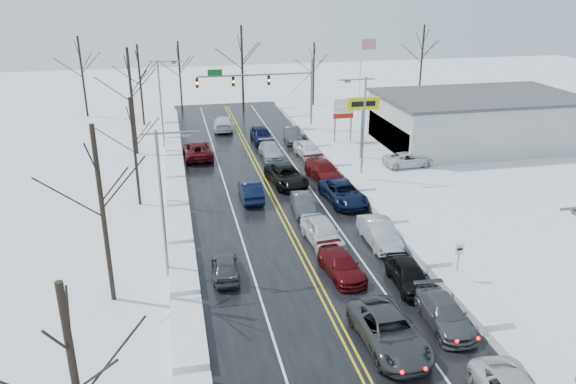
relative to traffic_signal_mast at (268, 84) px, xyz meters
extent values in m
plane|color=silver|center=(-3.45, -27.99, -5.48)|extent=(160.00, 160.00, 0.00)
cube|color=black|center=(-3.45, -25.99, -5.47)|extent=(14.00, 84.00, 0.01)
cube|color=white|center=(-11.05, -25.99, -5.48)|extent=(1.67, 72.00, 0.60)
cube|color=white|center=(4.15, -25.99, -5.48)|extent=(1.67, 72.00, 0.60)
cylinder|color=slate|center=(5.05, 0.01, -1.48)|extent=(0.24, 0.24, 8.00)
cylinder|color=slate|center=(-1.45, 0.01, 1.02)|extent=(13.00, 0.18, 0.18)
cylinder|color=slate|center=(3.85, 0.01, -0.08)|extent=(2.33, 0.10, 2.33)
cube|color=#0C591E|center=(-5.95, 0.01, 1.42)|extent=(1.60, 0.08, 0.70)
cube|color=black|center=(0.05, 0.01, 0.37)|extent=(0.32, 0.25, 1.05)
sphere|color=#3F0705|center=(0.05, -0.15, 0.67)|extent=(0.20, 0.20, 0.20)
sphere|color=orange|center=(0.05, -0.15, 0.37)|extent=(0.22, 0.22, 0.22)
sphere|color=black|center=(0.05, -0.15, 0.07)|extent=(0.20, 0.20, 0.20)
cube|color=black|center=(-3.95, 0.01, 0.37)|extent=(0.32, 0.25, 1.05)
sphere|color=#3F0705|center=(-3.95, -0.15, 0.67)|extent=(0.20, 0.20, 0.20)
sphere|color=orange|center=(-3.95, -0.15, 0.37)|extent=(0.22, 0.22, 0.22)
sphere|color=black|center=(-3.95, -0.15, 0.07)|extent=(0.20, 0.20, 0.20)
cube|color=black|center=(-7.95, 0.01, 0.37)|extent=(0.32, 0.25, 1.05)
sphere|color=#3F0705|center=(-7.95, -0.15, 0.67)|extent=(0.20, 0.20, 0.20)
sphere|color=orange|center=(-7.95, -0.15, 0.37)|extent=(0.22, 0.22, 0.22)
sphere|color=black|center=(-7.95, -0.15, 0.07)|extent=(0.20, 0.20, 0.20)
cylinder|color=slate|center=(7.05, -11.99, -2.68)|extent=(0.20, 0.20, 5.60)
cube|color=yellow|center=(7.05, -11.99, -0.08)|extent=(3.20, 0.30, 1.20)
cube|color=black|center=(7.05, -12.16, -0.08)|extent=(2.40, 0.04, 0.50)
cylinder|color=slate|center=(6.15, -5.99, -3.48)|extent=(0.16, 0.16, 4.00)
cylinder|color=slate|center=(7.95, -5.99, -3.48)|extent=(0.16, 0.16, 4.00)
cube|color=white|center=(7.05, -5.99, -1.18)|extent=(2.20, 0.22, 0.70)
cube|color=white|center=(7.05, -5.99, -1.98)|extent=(2.20, 0.22, 0.70)
cube|color=#AD1D0D|center=(7.05, -5.99, -2.68)|extent=(2.20, 0.22, 0.50)
cylinder|color=slate|center=(4.75, -35.99, -4.38)|extent=(0.08, 0.08, 2.20)
cube|color=white|center=(4.75, -35.99, -3.48)|extent=(0.55, 0.05, 0.70)
cube|color=black|center=(4.75, -36.03, -3.48)|extent=(0.35, 0.02, 0.15)
cylinder|color=silver|center=(11.55, 2.01, -0.48)|extent=(0.14, 0.14, 10.00)
cube|color=#BBBCB7|center=(20.55, -9.99, -2.98)|extent=(20.00, 12.00, 5.00)
cube|color=#262628|center=(10.60, -9.99, -3.88)|extent=(0.10, 11.00, 2.80)
cube|color=#3F3F42|center=(20.55, -9.99, -0.33)|extent=(20.40, 12.40, 0.30)
cylinder|color=slate|center=(5.05, -17.99, -0.98)|extent=(0.18, 0.18, 9.00)
cylinder|color=slate|center=(4.25, -17.99, 3.32)|extent=(3.20, 0.12, 0.12)
cube|color=slate|center=(3.45, -17.99, 3.17)|extent=(0.50, 0.25, 0.18)
cylinder|color=slate|center=(-11.95, -31.99, -0.98)|extent=(0.18, 0.18, 9.00)
cylinder|color=slate|center=(-11.15, -31.99, 3.32)|extent=(3.20, 0.12, 0.12)
cube|color=slate|center=(-10.35, -31.99, 3.17)|extent=(0.50, 0.25, 0.18)
cylinder|color=slate|center=(-11.95, -3.99, -0.98)|extent=(0.18, 0.18, 9.00)
cylinder|color=slate|center=(-11.15, -3.99, 3.32)|extent=(3.20, 0.12, 0.12)
cube|color=slate|center=(-10.35, -3.99, 3.17)|extent=(0.50, 0.25, 0.18)
cylinder|color=#2D231C|center=(-14.95, -33.99, -0.48)|extent=(0.27, 0.27, 10.00)
cylinder|color=#2D231C|center=(-13.95, -19.99, -1.23)|extent=(0.23, 0.23, 8.50)
cylinder|color=#2D231C|center=(-14.65, -5.99, -0.23)|extent=(0.28, 0.28, 10.50)
cylinder|color=#2D231C|center=(-14.25, 6.01, -0.73)|extent=(0.25, 0.25, 9.50)
cylinder|color=#2D231C|center=(-21.45, 12.01, -0.48)|extent=(0.27, 0.27, 10.00)
cylinder|color=#2D231C|center=(-9.45, 13.01, -0.98)|extent=(0.24, 0.24, 9.00)
cylinder|color=#2D231C|center=(-1.45, 11.01, 0.02)|extent=(0.29, 0.29, 11.00)
cylinder|color=#2D231C|center=(8.55, 12.51, -1.23)|extent=(0.23, 0.23, 8.50)
cylinder|color=#2D231C|center=(24.55, 13.01, -0.23)|extent=(0.28, 0.28, 10.50)
imported|color=#393A3D|center=(-1.55, -41.16, -5.48)|extent=(2.88, 5.85, 1.60)
imported|color=#4D0A0E|center=(-1.77, -34.07, -5.48)|extent=(2.27, 4.74, 1.33)
imported|color=silver|center=(-1.73, -29.64, -5.48)|extent=(2.31, 5.02, 1.67)
imported|color=#3E4043|center=(-1.76, -24.13, -5.48)|extent=(1.73, 4.20, 1.35)
imported|color=black|center=(-1.73, -17.95, -5.48)|extent=(3.23, 5.95, 1.58)
imported|color=#A7A9AF|center=(-1.63, -10.12, -5.48)|extent=(1.99, 4.84, 1.40)
imported|color=black|center=(-1.65, -4.66, -5.48)|extent=(2.11, 5.06, 1.71)
imported|color=#47494D|center=(1.85, -40.14, -5.48)|extent=(2.16, 4.83, 1.38)
imported|color=black|center=(1.64, -36.10, -5.48)|extent=(2.05, 4.54, 1.52)
imported|color=#B0B4B9|center=(1.98, -30.54, -5.48)|extent=(1.73, 4.86, 1.60)
imported|color=black|center=(1.83, -22.89, -5.48)|extent=(2.97, 5.82, 1.58)
imported|color=#510A0D|center=(1.78, -17.39, -5.48)|extent=(2.83, 5.65, 1.57)
imported|color=white|center=(1.95, -10.66, -5.48)|extent=(2.33, 4.64, 1.52)
imported|color=#3C3E41|center=(1.70, -4.93, -5.48)|extent=(2.05, 4.78, 1.53)
imported|color=black|center=(-5.24, -20.73, -5.48)|extent=(1.67, 4.68, 1.54)
imported|color=#48090E|center=(-8.72, -8.76, -5.48)|extent=(2.83, 5.85, 1.61)
imported|color=silver|center=(-5.11, 1.62, -5.48)|extent=(2.78, 5.69, 1.59)
imported|color=#3D4042|center=(-8.58, -32.77, -5.48)|extent=(1.74, 3.99, 1.34)
imported|color=silver|center=(10.54, -15.55, -5.48)|extent=(4.86, 2.38, 1.33)
imported|color=#3C3F41|center=(13.58, -11.68, -5.48)|extent=(2.70, 5.31, 1.48)
imported|color=black|center=(11.75, -6.09, -5.48)|extent=(1.58, 3.93, 1.34)
camera|label=1|loc=(-11.12, -62.43, 11.34)|focal=35.00mm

